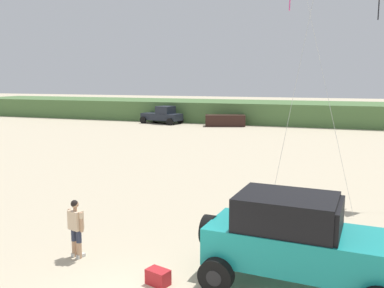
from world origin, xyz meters
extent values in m
cube|color=#4C703D|center=(-0.12, 42.15, 1.16)|extent=(90.00, 9.63, 2.33)
cube|color=teal|center=(3.21, 2.31, 1.01)|extent=(4.51, 2.13, 0.90)
cube|color=teal|center=(4.86, 2.20, 1.38)|extent=(1.21, 1.76, 0.12)
cube|color=black|center=(2.86, 2.34, 1.86)|extent=(2.41, 1.91, 0.80)
cube|color=black|center=(4.06, 2.26, 1.82)|extent=(0.21, 1.67, 0.72)
cylinder|color=black|center=(0.90, 2.47, 1.11)|extent=(0.35, 0.79, 0.77)
cylinder|color=black|center=(5.03, 3.22, 0.42)|extent=(0.86, 0.36, 0.84)
cylinder|color=black|center=(5.03, 3.22, 0.42)|extent=(0.40, 0.34, 0.38)
cylinder|color=black|center=(1.53, 3.46, 0.42)|extent=(0.86, 0.36, 0.84)
cylinder|color=black|center=(1.53, 3.46, 0.42)|extent=(0.40, 0.34, 0.38)
cylinder|color=black|center=(1.40, 1.40, 0.42)|extent=(0.86, 0.36, 0.84)
cylinder|color=black|center=(1.40, 1.40, 0.42)|extent=(0.40, 0.34, 0.38)
cylinder|color=tan|center=(-2.97, 2.03, 0.25)|extent=(0.14, 0.14, 0.49)
cylinder|color=#2D3347|center=(-2.97, 2.03, 0.64)|extent=(0.15, 0.15, 0.36)
cube|color=silver|center=(-2.96, 2.07, 0.05)|extent=(0.18, 0.28, 0.10)
cylinder|color=tan|center=(-2.76, 1.97, 0.25)|extent=(0.14, 0.14, 0.49)
cylinder|color=#2D3347|center=(-2.76, 1.97, 0.64)|extent=(0.15, 0.15, 0.36)
cube|color=silver|center=(-2.75, 2.00, 0.05)|extent=(0.18, 0.28, 0.10)
cube|color=beige|center=(-2.87, 2.00, 1.09)|extent=(0.46, 0.37, 0.54)
cylinder|color=tan|center=(-3.11, 2.07, 1.08)|extent=(0.09, 0.09, 0.56)
cylinder|color=beige|center=(-3.11, 2.07, 1.27)|extent=(0.11, 0.11, 0.16)
cylinder|color=tan|center=(-2.62, 1.92, 1.08)|extent=(0.09, 0.09, 0.56)
cylinder|color=beige|center=(-2.62, 1.92, 1.27)|extent=(0.11, 0.11, 0.16)
cylinder|color=tan|center=(-2.87, 2.00, 1.40)|extent=(0.10, 0.10, 0.08)
sphere|color=tan|center=(-2.87, 2.00, 1.54)|extent=(0.21, 0.21, 0.21)
sphere|color=black|center=(-2.87, 1.98, 1.56)|extent=(0.21, 0.21, 0.21)
cube|color=#B21E23|center=(-0.05, 1.31, 0.19)|extent=(0.64, 0.51, 0.38)
cube|color=#1E232D|center=(-15.27, 36.03, 0.76)|extent=(4.90, 2.83, 0.76)
cube|color=#1E232D|center=(-14.73, 35.91, 1.56)|extent=(1.95, 2.10, 0.84)
cylinder|color=black|center=(-13.24, 36.66, 0.38)|extent=(0.80, 0.42, 0.76)
cylinder|color=black|center=(-13.68, 34.61, 0.38)|extent=(0.80, 0.42, 0.76)
cylinder|color=black|center=(-16.85, 37.45, 0.38)|extent=(0.80, 0.42, 0.76)
cylinder|color=black|center=(-17.30, 35.40, 0.38)|extent=(0.80, 0.42, 0.76)
cube|color=black|center=(-7.76, 35.79, 0.60)|extent=(4.52, 2.89, 1.20)
cylinder|color=black|center=(5.19, 12.00, 8.05)|extent=(0.05, 0.12, 1.29)
cylinder|color=silver|center=(3.27, 9.12, 5.03)|extent=(2.62, 1.91, 9.96)
cylinder|color=silver|center=(2.75, 7.59, 6.77)|extent=(2.13, 1.27, 13.44)
camera|label=1|loc=(3.99, -7.49, 4.98)|focal=39.29mm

